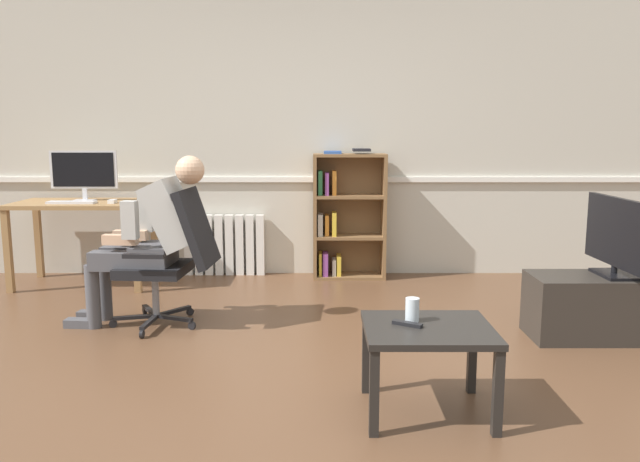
{
  "coord_description": "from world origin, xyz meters",
  "views": [
    {
      "loc": [
        0.14,
        -3.4,
        1.38
      ],
      "look_at": [
        0.15,
        0.85,
        0.7
      ],
      "focal_mm": 35.14,
      "sensor_mm": 36.0,
      "label": 1
    }
  ],
  "objects_px": {
    "person_seated": "(148,236)",
    "coffee_table": "(426,339)",
    "bookshelf": "(343,217)",
    "keyboard": "(70,202)",
    "computer_desk": "(81,214)",
    "imac_monitor": "(82,172)",
    "spare_remote": "(406,324)",
    "drinking_glass": "(411,310)",
    "computer_mouse": "(111,201)",
    "office_chair": "(172,253)",
    "tv_stand": "(610,307)",
    "radiator": "(223,245)",
    "tv_screen": "(615,235)"
  },
  "relations": [
    {
      "from": "keyboard",
      "to": "computer_mouse",
      "type": "xyz_separation_m",
      "value": [
        0.35,
        0.02,
        0.01
      ]
    },
    {
      "from": "computer_desk",
      "to": "tv_stand",
      "type": "distance_m",
      "value": 4.36
    },
    {
      "from": "imac_monitor",
      "to": "person_seated",
      "type": "relative_size",
      "value": 0.49
    },
    {
      "from": "imac_monitor",
      "to": "coffee_table",
      "type": "xyz_separation_m",
      "value": [
        2.65,
        -2.7,
        -0.64
      ]
    },
    {
      "from": "office_chair",
      "to": "keyboard",
      "type": "bearing_deg",
      "value": -129.32
    },
    {
      "from": "person_seated",
      "to": "spare_remote",
      "type": "bearing_deg",
      "value": 53.26
    },
    {
      "from": "office_chair",
      "to": "coffee_table",
      "type": "height_order",
      "value": "office_chair"
    },
    {
      "from": "coffee_table",
      "to": "tv_stand",
      "type": "bearing_deg",
      "value": 38.42
    },
    {
      "from": "computer_desk",
      "to": "bookshelf",
      "type": "xyz_separation_m",
      "value": [
        2.35,
        0.29,
        -0.07
      ]
    },
    {
      "from": "bookshelf",
      "to": "radiator",
      "type": "xyz_separation_m",
      "value": [
        -1.16,
        0.1,
        -0.29
      ]
    },
    {
      "from": "imac_monitor",
      "to": "bookshelf",
      "type": "distance_m",
      "value": 2.41
    },
    {
      "from": "spare_remote",
      "to": "drinking_glass",
      "type": "bearing_deg",
      "value": -173.61
    },
    {
      "from": "keyboard",
      "to": "bookshelf",
      "type": "relative_size",
      "value": 0.34
    },
    {
      "from": "keyboard",
      "to": "computer_mouse",
      "type": "distance_m",
      "value": 0.35
    },
    {
      "from": "person_seated",
      "to": "radiator",
      "type": "bearing_deg",
      "value": 174.26
    },
    {
      "from": "bookshelf",
      "to": "keyboard",
      "type": "bearing_deg",
      "value": -169.72
    },
    {
      "from": "keyboard",
      "to": "bookshelf",
      "type": "distance_m",
      "value": 2.44
    },
    {
      "from": "bookshelf",
      "to": "radiator",
      "type": "bearing_deg",
      "value": 175.27
    },
    {
      "from": "computer_mouse",
      "to": "tv_stand",
      "type": "relative_size",
      "value": 0.09
    },
    {
      "from": "person_seated",
      "to": "tv_stand",
      "type": "xyz_separation_m",
      "value": [
        3.16,
        -0.29,
        -0.44
      ]
    },
    {
      "from": "keyboard",
      "to": "coffee_table",
      "type": "relative_size",
      "value": 0.66
    },
    {
      "from": "computer_mouse",
      "to": "radiator",
      "type": "relative_size",
      "value": 0.13
    },
    {
      "from": "computer_desk",
      "to": "computer_mouse",
      "type": "xyz_separation_m",
      "value": [
        0.31,
        -0.12,
        0.12
      ]
    },
    {
      "from": "bookshelf",
      "to": "drinking_glass",
      "type": "xyz_separation_m",
      "value": [
        0.23,
        -2.84,
        -0.08
      ]
    },
    {
      "from": "imac_monitor",
      "to": "drinking_glass",
      "type": "relative_size",
      "value": 5.05
    },
    {
      "from": "person_seated",
      "to": "coffee_table",
      "type": "relative_size",
      "value": 1.95
    },
    {
      "from": "keyboard",
      "to": "tv_screen",
      "type": "relative_size",
      "value": 0.51
    },
    {
      "from": "computer_desk",
      "to": "radiator",
      "type": "height_order",
      "value": "computer_desk"
    },
    {
      "from": "keyboard",
      "to": "drinking_glass",
      "type": "xyz_separation_m",
      "value": [
        2.62,
        -2.4,
        -0.26
      ]
    },
    {
      "from": "radiator",
      "to": "tv_screen",
      "type": "xyz_separation_m",
      "value": [
        2.88,
        -1.88,
        0.41
      ]
    },
    {
      "from": "office_chair",
      "to": "tv_stand",
      "type": "distance_m",
      "value": 3.02
    },
    {
      "from": "drinking_glass",
      "to": "spare_remote",
      "type": "relative_size",
      "value": 0.79
    },
    {
      "from": "person_seated",
      "to": "spare_remote",
      "type": "distance_m",
      "value": 2.17
    },
    {
      "from": "computer_desk",
      "to": "coffee_table",
      "type": "height_order",
      "value": "computer_desk"
    },
    {
      "from": "keyboard",
      "to": "computer_mouse",
      "type": "relative_size",
      "value": 4.12
    },
    {
      "from": "tv_screen",
      "to": "tv_stand",
      "type": "bearing_deg",
      "value": 90.0
    },
    {
      "from": "tv_stand",
      "to": "coffee_table",
      "type": "bearing_deg",
      "value": -141.58
    },
    {
      "from": "computer_desk",
      "to": "keyboard",
      "type": "relative_size",
      "value": 2.87
    },
    {
      "from": "tv_screen",
      "to": "imac_monitor",
      "type": "bearing_deg",
      "value": 67.56
    },
    {
      "from": "coffee_table",
      "to": "spare_remote",
      "type": "height_order",
      "value": "spare_remote"
    },
    {
      "from": "computer_mouse",
      "to": "tv_stand",
      "type": "xyz_separation_m",
      "value": [
        3.77,
        -1.37,
        -0.56
      ]
    },
    {
      "from": "computer_desk",
      "to": "keyboard",
      "type": "xyz_separation_m",
      "value": [
        -0.04,
        -0.14,
        0.12
      ]
    },
    {
      "from": "computer_mouse",
      "to": "radiator",
      "type": "height_order",
      "value": "computer_mouse"
    },
    {
      "from": "keyboard",
      "to": "coffee_table",
      "type": "height_order",
      "value": "keyboard"
    },
    {
      "from": "spare_remote",
      "to": "keyboard",
      "type": "bearing_deg",
      "value": -102.28
    },
    {
      "from": "office_chair",
      "to": "tv_stand",
      "type": "relative_size",
      "value": 0.91
    },
    {
      "from": "radiator",
      "to": "drinking_glass",
      "type": "distance_m",
      "value": 3.25
    },
    {
      "from": "coffee_table",
      "to": "computer_mouse",
      "type": "bearing_deg",
      "value": 133.09
    },
    {
      "from": "computer_desk",
      "to": "imac_monitor",
      "type": "bearing_deg",
      "value": 91.16
    },
    {
      "from": "computer_mouse",
      "to": "office_chair",
      "type": "bearing_deg",
      "value": -54.51
    }
  ]
}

